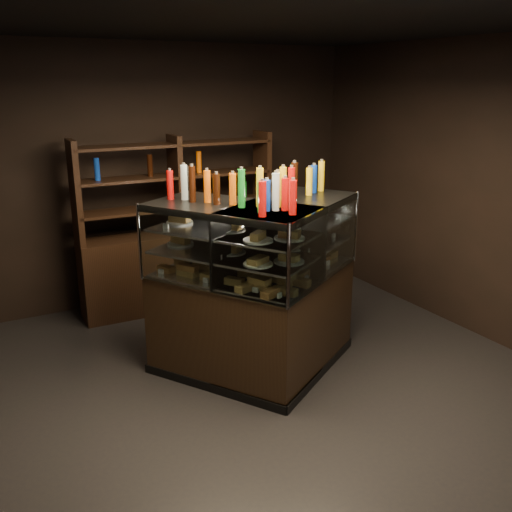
# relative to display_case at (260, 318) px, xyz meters

# --- Properties ---
(ground) EXTENTS (5.00, 5.00, 0.00)m
(ground) POSITION_rel_display_case_xyz_m (-0.08, -0.16, -0.53)
(ground) COLOR black
(ground) RESTS_ON ground
(room_shell) EXTENTS (5.02, 5.02, 3.01)m
(room_shell) POSITION_rel_display_case_xyz_m (-0.08, -0.16, 1.41)
(room_shell) COLOR black
(room_shell) RESTS_ON ground
(display_case) EXTENTS (2.01, 1.62, 1.59)m
(display_case) POSITION_rel_display_case_xyz_m (0.00, 0.00, 0.00)
(display_case) COLOR black
(display_case) RESTS_ON ground
(food_display) EXTENTS (1.56, 1.21, 0.48)m
(food_display) POSITION_rel_display_case_xyz_m (-0.00, -0.01, 0.65)
(food_display) COLOR #BB7C43
(food_display) RESTS_ON display_case
(bottles_top) EXTENTS (1.38, 1.07, 0.30)m
(bottles_top) POSITION_rel_display_case_xyz_m (0.00, 0.00, 1.20)
(bottles_top) COLOR black
(bottles_top) RESTS_ON display_case
(potted_conifer) EXTENTS (0.35, 0.35, 0.74)m
(potted_conifer) POSITION_rel_display_case_xyz_m (1.04, 0.29, -0.10)
(potted_conifer) COLOR black
(potted_conifer) RESTS_ON ground
(back_shelving) EXTENTS (2.27, 0.48, 2.00)m
(back_shelving) POSITION_rel_display_case_xyz_m (-0.04, 1.89, 0.08)
(back_shelving) COLOR black
(back_shelving) RESTS_ON ground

